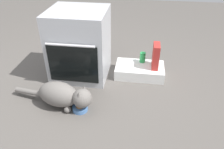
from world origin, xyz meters
The scene contains 7 objects.
ground centered at (0.00, 0.00, 0.00)m, with size 8.00×8.00×0.00m, color #56514C.
oven centered at (-0.03, 0.48, 0.38)m, with size 0.61×0.62×0.76m.
pantry_cabinet centered at (0.65, 0.53, 0.06)m, with size 0.55×0.33×0.13m, color white.
food_bowl centered at (0.12, -0.16, 0.03)m, with size 0.15×0.15×0.08m.
cat centered at (-0.05, -0.13, 0.14)m, with size 0.83×0.31×0.26m.
cereal_box centered at (0.81, 0.53, 0.27)m, with size 0.07×0.18×0.28m, color #B72D28.
soda_can centered at (0.67, 0.63, 0.19)m, with size 0.07×0.07×0.12m, color green.
Camera 1 is at (0.64, -1.67, 1.42)m, focal length 35.28 mm.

